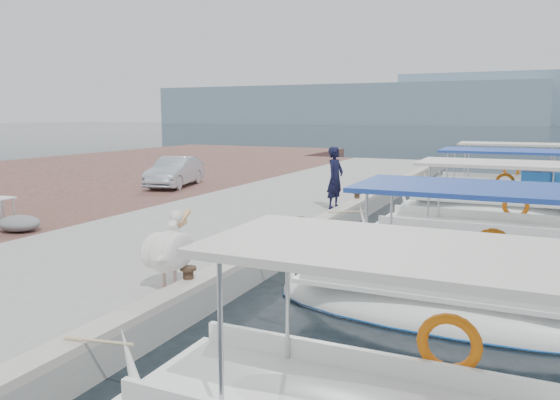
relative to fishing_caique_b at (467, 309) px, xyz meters
The scene contains 14 objects.
ground 4.33m from the fishing_caique_b, 157.68° to the left, with size 400.00×400.00×0.00m, color black.
concrete_quay 9.66m from the fishing_caique_b, 136.52° to the left, with size 6.00×40.00×0.50m, color gray.
quay_curb 7.89m from the fishing_caique_b, 122.46° to the left, with size 0.44×40.00×0.12m, color #AFA99C.
cobblestone_strip 13.72m from the fishing_caique_b, 151.04° to the left, with size 4.00×40.00×0.50m, color #4F2E29.
fishing_caique_b is the anchor object (origin of this frame).
fishing_caique_c 5.11m from the fishing_caique_b, 86.92° to the left, with size 7.39×2.32×2.83m.
fishing_caique_d 10.41m from the fishing_caique_b, 90.56° to the left, with size 6.42×2.61×2.83m.
fishing_caique_e 15.27m from the fishing_caique_b, 90.51° to the left, with size 6.56×2.16×2.83m.
mooring_bollards 5.40m from the fishing_caique_b, 144.17° to the left, with size 0.28×20.28×0.33m.
pelican 5.14m from the fishing_caique_b, 156.47° to the right, with size 0.78×1.61×1.25m.
fisherman 8.14m from the fishing_caique_b, 124.98° to the left, with size 0.70×0.46×1.92m, color black.
parked_car 15.21m from the fishing_caique_b, 143.90° to the left, with size 1.26×3.62×1.19m, color silver.
tarp_bundle 10.72m from the fishing_caique_b, behind, with size 1.10×0.90×0.40m, color slate.
folding_table 11.83m from the fishing_caique_b, behind, with size 0.55×0.55×0.73m.
Camera 1 is at (4.80, -11.02, 3.38)m, focal length 35.00 mm.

